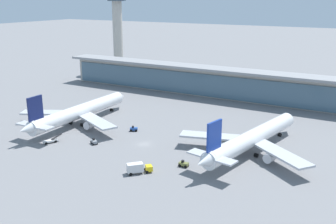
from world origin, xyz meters
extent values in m
plane|color=slate|center=(0.00, 0.00, 0.00)|extent=(1200.00, 1200.00, 0.00)
cylinder|color=white|center=(-34.83, 6.87, 5.10)|extent=(6.28, 51.04, 5.37)
cone|color=white|center=(-35.32, 34.49, 5.10)|extent=(5.35, 4.93, 5.27)
cone|color=white|center=(-34.34, -20.48, 5.63)|extent=(4.94, 6.00, 4.84)
cube|color=black|center=(-35.27, 31.42, 6.04)|extent=(4.07, 2.29, 0.65)
cube|color=#B7BABF|center=(-46.32, 1.99, 4.15)|extent=(23.33, 15.80, 0.65)
cube|color=#B7BABF|center=(-23.17, 2.40, 4.15)|extent=(23.50, 15.15, 0.65)
cylinder|color=silver|center=(-43.54, 1.50, 2.30)|extent=(3.03, 3.94, 2.96)
cylinder|color=silver|center=(-25.94, 1.81, 2.30)|extent=(3.03, 3.94, 2.96)
cube|color=#141E51|center=(-34.42, -15.82, 11.95)|extent=(0.76, 6.50, 8.34)
cube|color=#B7BABF|center=(-34.41, -16.75, 5.90)|extent=(14.89, 4.34, 0.46)
cylinder|color=black|center=(-37.74, 4.04, 0.65)|extent=(1.13, 1.32, 1.30)
cylinder|color=black|center=(-31.82, 4.14, 0.65)|extent=(1.13, 1.32, 1.30)
cylinder|color=black|center=(-35.19, 27.25, 0.65)|extent=(1.13, 1.32, 1.30)
cylinder|color=white|center=(34.80, 11.20, 5.10)|extent=(14.59, 51.08, 5.37)
cone|color=white|center=(39.85, 38.36, 5.10)|extent=(6.06, 5.72, 5.27)
cone|color=white|center=(29.81, -15.70, 5.63)|extent=(5.83, 6.69, 4.84)
cube|color=black|center=(39.29, 35.33, 6.04)|extent=(4.37, 2.92, 0.65)
cube|color=#B7BABF|center=(22.56, 8.71, 4.15)|extent=(23.90, 11.89, 0.65)
cube|color=#B7BABF|center=(45.33, 4.48, 4.15)|extent=(22.14, 18.55, 0.65)
cylinder|color=silver|center=(25.20, 7.67, 2.30)|extent=(3.63, 4.37, 2.96)
cylinder|color=silver|center=(42.50, 4.46, 2.30)|extent=(3.63, 4.37, 2.96)
cube|color=#193899|center=(30.66, -11.12, 11.95)|extent=(1.82, 6.49, 8.34)
cube|color=#B7BABF|center=(30.49, -12.03, 5.90)|extent=(15.32, 6.71, 0.46)
cylinder|color=black|center=(31.38, 9.01, 0.65)|extent=(1.33, 1.48, 1.30)
cylinder|color=black|center=(37.21, 7.92, 0.65)|extent=(1.33, 1.48, 1.30)
cylinder|color=black|center=(38.52, 31.24, 0.65)|extent=(1.33, 1.48, 1.30)
cube|color=silver|center=(-29.06, -15.45, 0.75)|extent=(3.71, 5.10, 0.60)
cube|color=black|center=(-28.00, -13.26, 1.84)|extent=(2.53, 3.95, 1.72)
cylinder|color=black|center=(-29.07, -13.57, 0.45)|extent=(0.64, 0.93, 0.90)
cylinder|color=black|center=(-27.58, -14.30, 0.45)|extent=(0.64, 0.93, 0.90)
cylinder|color=black|center=(-30.54, -16.60, 0.45)|extent=(0.64, 0.93, 0.90)
cylinder|color=black|center=(-29.05, -17.32, 0.45)|extent=(0.64, 0.93, 0.90)
cube|color=olive|center=(20.69, -10.13, 0.90)|extent=(2.85, 1.60, 0.90)
cube|color=black|center=(20.39, -10.14, 1.70)|extent=(0.72, 0.72, 0.70)
cylinder|color=black|center=(21.65, -9.39, 0.45)|extent=(0.91, 0.31, 0.90)
cylinder|color=black|center=(21.70, -10.81, 0.45)|extent=(0.91, 0.31, 0.90)
cylinder|color=black|center=(19.69, -9.46, 0.45)|extent=(0.91, 0.31, 0.90)
cylinder|color=black|center=(19.74, -10.88, 0.45)|extent=(0.91, 0.31, 0.90)
cube|color=silver|center=(23.62, 15.55, 0.90)|extent=(2.20, 3.10, 0.90)
cube|color=black|center=(23.70, 15.84, 1.70)|extent=(0.86, 0.86, 0.70)
cylinder|color=black|center=(24.04, 14.41, 0.45)|extent=(0.51, 0.94, 0.90)
cylinder|color=black|center=(22.67, 14.80, 0.45)|extent=(0.51, 0.94, 0.90)
cylinder|color=black|center=(24.57, 16.30, 0.45)|extent=(0.51, 0.94, 0.90)
cylinder|color=black|center=(23.20, 16.68, 0.45)|extent=(0.51, 0.94, 0.90)
cube|color=#234C9E|center=(-11.00, 9.61, 0.90)|extent=(3.18, 2.66, 0.90)
cube|color=black|center=(-11.26, 9.47, 1.70)|extent=(0.95, 0.95, 0.70)
cylinder|color=black|center=(-10.48, 10.71, 0.45)|extent=(0.92, 0.68, 0.90)
cylinder|color=black|center=(-9.80, 9.46, 0.45)|extent=(0.92, 0.68, 0.90)
cylinder|color=black|center=(-12.20, 9.77, 0.45)|extent=(0.92, 0.68, 0.90)
cylinder|color=black|center=(-11.52, 8.52, 0.45)|extent=(0.92, 0.68, 0.90)
cube|color=yellow|center=(13.63, -18.37, 1.20)|extent=(2.91, 2.89, 1.50)
cube|color=black|center=(14.18, -17.79, 1.50)|extent=(1.58, 1.52, 0.70)
cube|color=silver|center=(10.79, -21.33, 1.85)|extent=(4.84, 4.91, 2.50)
cylinder|color=black|center=(12.31, -18.21, 0.45)|extent=(0.82, 0.84, 0.90)
cylinder|color=black|center=(13.84, -19.68, 0.45)|extent=(0.82, 0.84, 0.90)
cylinder|color=black|center=(8.99, -21.68, 0.45)|extent=(0.82, 0.84, 0.90)
cylinder|color=black|center=(10.52, -23.15, 0.45)|extent=(0.82, 0.84, 0.90)
cube|color=gray|center=(-15.10, -8.59, 0.90)|extent=(3.18, 2.69, 0.90)
cube|color=black|center=(-15.36, -8.44, 1.70)|extent=(0.95, 0.95, 0.70)
cylinder|color=black|center=(-13.90, -8.45, 0.45)|extent=(0.92, 0.69, 0.90)
cylinder|color=black|center=(-14.60, -9.69, 0.45)|extent=(0.92, 0.69, 0.90)
cylinder|color=black|center=(-15.60, -7.48, 0.45)|extent=(0.92, 0.69, 0.90)
cylinder|color=black|center=(-16.31, -8.72, 0.45)|extent=(0.92, 0.69, 0.90)
cube|color=#B2ADA3|center=(0.00, 75.46, 7.00)|extent=(185.24, 8.00, 14.00)
cube|color=slate|center=(0.00, 71.16, 6.30)|extent=(181.54, 0.50, 11.20)
cube|color=gray|center=(0.00, 73.46, 14.60)|extent=(188.94, 12.80, 1.20)
cylinder|color=#B2ADA3|center=(-90.69, 107.52, 23.27)|extent=(6.40, 6.40, 46.55)
camera|label=1|loc=(71.22, -107.55, 48.82)|focal=42.46mm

